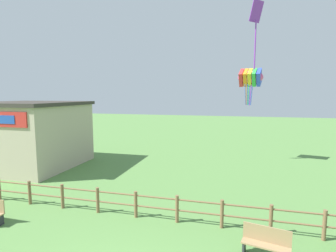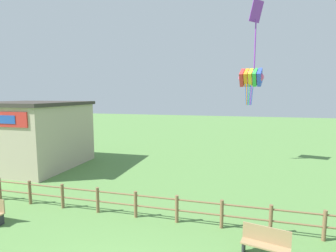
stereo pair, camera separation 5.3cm
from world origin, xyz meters
name	(u,v)px [view 1 (the left image)]	position (x,y,z in m)	size (l,w,h in m)	color
wooden_fence	(156,205)	(0.00, 5.10, 0.64)	(19.84, 0.14, 1.13)	brown
seaside_building	(30,134)	(-11.24, 10.80, 2.35)	(6.72, 6.59, 4.67)	#B7A88E
park_bench_near_fence	(266,242)	(4.14, 3.53, 0.51)	(1.53, 0.72, 1.00)	#9E7F56
kite_rainbow_parafoil	(250,78)	(4.11, 16.29, 6.47)	(2.13, 1.76, 2.80)	#E54C8C
kite_purple_streamer	(256,23)	(3.75, 6.21, 7.94)	(0.56, 0.58, 2.58)	purple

